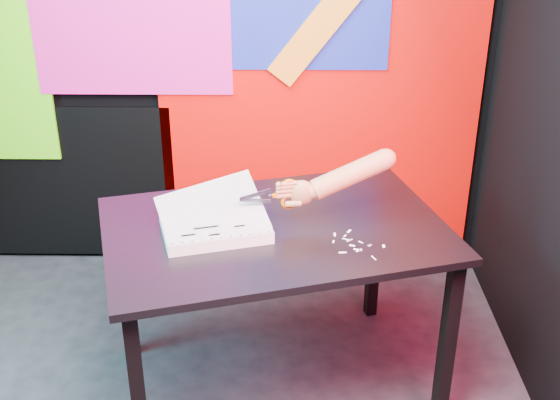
{
  "coord_description": "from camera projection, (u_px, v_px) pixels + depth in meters",
  "views": [
    {
      "loc": [
        0.5,
        -1.88,
        2.0
      ],
      "look_at": [
        0.47,
        0.43,
        0.87
      ],
      "focal_mm": 45.0,
      "sensor_mm": 36.0,
      "label": 1
    }
  ],
  "objects": [
    {
      "name": "backdrop",
      "position": [
        200.0,
        92.0,
        3.46
      ],
      "size": [
        2.88,
        0.05,
        2.08
      ],
      "color": "red",
      "rests_on": "ground"
    },
    {
      "name": "hand_forearm",
      "position": [
        342.0,
        177.0,
        2.62
      ],
      "size": [
        0.44,
        0.16,
        0.19
      ],
      "rotation": [
        0.0,
        0.0,
        0.25
      ],
      "color": "#B1723C",
      "rests_on": "work_table"
    },
    {
      "name": "work_table",
      "position": [
        275.0,
        245.0,
        2.68
      ],
      "size": [
        1.45,
        1.16,
        0.75
      ],
      "rotation": [
        0.0,
        0.0,
        0.28
      ],
      "color": "black",
      "rests_on": "ground"
    },
    {
      "name": "printout_stack",
      "position": [
        215.0,
        226.0,
        2.59
      ],
      "size": [
        0.46,
        0.37,
        0.2
      ],
      "rotation": [
        0.0,
        0.0,
        0.28
      ],
      "color": "silver",
      "rests_on": "work_table"
    },
    {
      "name": "room",
      "position": [
        112.0,
        114.0,
        1.98
      ],
      "size": [
        3.01,
        3.01,
        2.71
      ],
      "color": "black",
      "rests_on": "ground"
    },
    {
      "name": "scissors",
      "position": [
        285.0,
        195.0,
        2.59
      ],
      "size": [
        0.21,
        0.06,
        0.12
      ],
      "rotation": [
        0.0,
        0.0,
        0.25
      ],
      "color": "#999DB8",
      "rests_on": "printout_stack"
    },
    {
      "name": "paper_clippings",
      "position": [
        354.0,
        244.0,
        2.52
      ],
      "size": [
        0.19,
        0.22,
        0.0
      ],
      "color": "silver",
      "rests_on": "work_table"
    }
  ]
}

